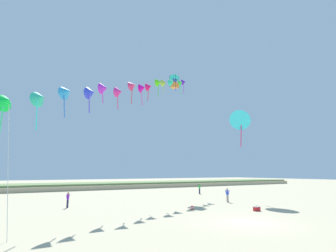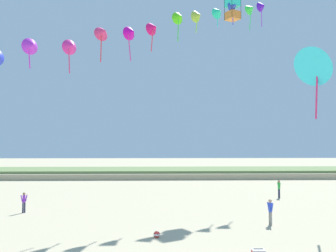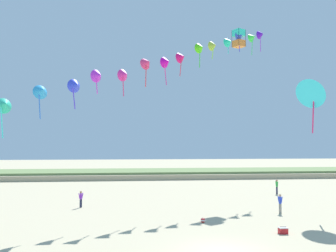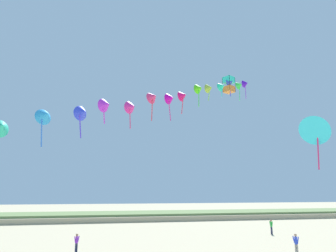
{
  "view_description": "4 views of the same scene",
  "coord_description": "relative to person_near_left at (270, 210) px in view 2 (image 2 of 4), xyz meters",
  "views": [
    {
      "loc": [
        -14.99,
        -13.78,
        3.54
      ],
      "look_at": [
        -1.16,
        9.35,
        8.3
      ],
      "focal_mm": 28.0,
      "sensor_mm": 36.0,
      "label": 1
    },
    {
      "loc": [
        0.42,
        -12.6,
        5.19
      ],
      "look_at": [
        1.14,
        10.84,
        6.39
      ],
      "focal_mm": 38.0,
      "sensor_mm": 36.0,
      "label": 2
    },
    {
      "loc": [
        -5.0,
        -19.26,
        5.91
      ],
      "look_at": [
        -2.04,
        9.39,
        7.39
      ],
      "focal_mm": 38.0,
      "sensor_mm": 36.0,
      "label": 3
    },
    {
      "loc": [
        -7.7,
        -12.55,
        4.96
      ],
      "look_at": [
        -3.05,
        9.35,
        9.89
      ],
      "focal_mm": 32.0,
      "sensor_mm": 36.0,
      "label": 4
    }
  ],
  "objects": [
    {
      "name": "dune_ridge",
      "position": [
        -7.72,
        34.85,
        -0.34
      ],
      "size": [
        120.0,
        12.49,
        1.23
      ],
      "color": "tan",
      "rests_on": "ground"
    },
    {
      "name": "person_mid_center",
      "position": [
        -17.39,
        4.59,
        -0.06
      ],
      "size": [
        0.44,
        0.42,
        1.53
      ],
      "color": "#282D4C",
      "rests_on": "ground"
    },
    {
      "name": "large_kite_mid_trail",
      "position": [
        3.49,
        0.66,
        9.66
      ],
      "size": [
        3.25,
        3.46,
        5.17
      ],
      "color": "#30DBF1"
    },
    {
      "name": "beach_ball",
      "position": [
        -7.31,
        -2.87,
        -0.77
      ],
      "size": [
        0.36,
        0.36,
        0.36
      ],
      "color": "red",
      "rests_on": "ground"
    },
    {
      "name": "person_near_right",
      "position": [
        4.47,
        11.25,
        0.04
      ],
      "size": [
        0.23,
        0.6,
        1.71
      ],
      "color": "#282D4C",
      "rests_on": "ground"
    },
    {
      "name": "person_near_left",
      "position": [
        0.0,
        0.0,
        0.0
      ],
      "size": [
        0.29,
        0.56,
        1.65
      ],
      "color": "gray",
      "rests_on": "ground"
    },
    {
      "name": "kite_banner_string",
      "position": [
        -9.42,
        4.67,
        13.23
      ],
      "size": [
        28.95,
        23.57,
        21.01
      ],
      "color": "#0BDC40"
    },
    {
      "name": "large_kite_low_lead",
      "position": [
        0.38,
        12.42,
        17.97
      ],
      "size": [
        1.64,
        1.64,
        2.14
      ],
      "color": "orange"
    }
  ]
}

